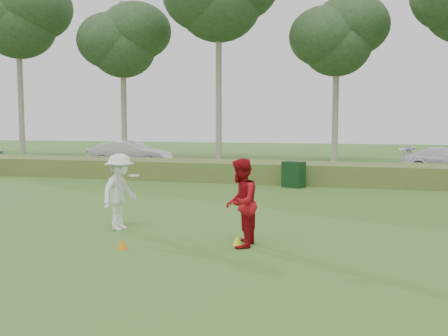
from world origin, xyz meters
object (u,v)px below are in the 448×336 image
(cone_orange, at_px, (122,244))
(player_white, at_px, (120,192))
(player_red, at_px, (241,203))
(car_mid, at_px, (130,154))
(cone_yellow, at_px, (237,240))
(utility_cabinet, at_px, (294,174))

(cone_orange, bearing_deg, player_white, 119.33)
(player_white, xyz_separation_m, player_red, (3.39, -0.88, 0.00))
(player_red, xyz_separation_m, cone_orange, (-2.38, -0.93, -0.85))
(cone_orange, relative_size, car_mid, 0.05)
(player_white, bearing_deg, player_red, -95.67)
(cone_orange, xyz_separation_m, car_mid, (-8.87, 17.76, 0.76))
(player_red, relative_size, cone_orange, 8.16)
(player_white, height_order, player_red, player_red)
(player_white, distance_m, car_mid, 17.78)
(player_white, bearing_deg, cone_yellow, -93.70)
(cone_yellow, bearing_deg, player_white, 167.49)
(player_white, relative_size, player_red, 1.00)
(cone_yellow, distance_m, utility_cabinet, 10.52)
(player_white, relative_size, cone_yellow, 8.42)
(utility_cabinet, relative_size, car_mid, 0.22)
(player_white, distance_m, utility_cabinet, 10.22)
(player_white, xyz_separation_m, car_mid, (-7.85, 15.95, -0.09))
(cone_yellow, height_order, car_mid, car_mid)
(car_mid, bearing_deg, cone_orange, -158.64)
(cone_orange, distance_m, cone_yellow, 2.51)
(player_red, xyz_separation_m, cone_yellow, (-0.11, 0.15, -0.86))
(player_red, bearing_deg, utility_cabinet, -179.36)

